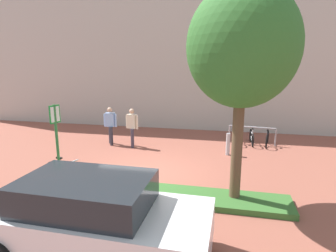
{
  "coord_description": "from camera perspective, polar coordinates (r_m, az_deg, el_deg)",
  "views": [
    {
      "loc": [
        2.55,
        -8.6,
        3.6
      ],
      "look_at": [
        0.31,
        1.59,
        1.31
      ],
      "focal_mm": 30.0,
      "sensor_mm": 36.0,
      "label": 1
    }
  ],
  "objects": [
    {
      "name": "ground_plane",
      "position": [
        9.67,
        -3.89,
        -9.53
      ],
      "size": [
        60.0,
        60.0,
        0.0
      ],
      "primitive_type": "plane",
      "color": "brown"
    },
    {
      "name": "building_facade",
      "position": [
        16.29,
        3.5,
        17.28
      ],
      "size": [
        28.0,
        1.2,
        10.0
      ],
      "primitive_type": "cube",
      "color": "#B2ADA3",
      "rests_on": "ground"
    },
    {
      "name": "planter_strip",
      "position": [
        8.04,
        -1.68,
        -13.62
      ],
      "size": [
        7.0,
        1.1,
        0.16
      ],
      "primitive_type": "cube",
      "color": "#336028",
      "rests_on": "ground"
    },
    {
      "name": "tree_sidewalk",
      "position": [
        7.17,
        14.88,
        15.16
      ],
      "size": [
        2.69,
        2.69,
        5.51
      ],
      "color": "brown",
      "rests_on": "ground"
    },
    {
      "name": "parking_sign_post",
      "position": [
        8.74,
        -21.72,
        -1.55
      ],
      "size": [
        0.12,
        0.36,
        2.5
      ],
      "color": "#2D7238",
      "rests_on": "ground"
    },
    {
      "name": "bike_at_sign",
      "position": [
        9.21,
        -20.25,
        -9.12
      ],
      "size": [
        1.63,
        0.58,
        0.86
      ],
      "color": "black",
      "rests_on": "ground"
    },
    {
      "name": "bike_rack_cluster",
      "position": [
        13.51,
        16.63,
        -2.09
      ],
      "size": [
        2.09,
        1.72,
        0.83
      ],
      "color": "#99999E",
      "rests_on": "ground"
    },
    {
      "name": "bollard_steel",
      "position": [
        11.63,
        12.08,
        -3.63
      ],
      "size": [
        0.16,
        0.16,
        0.9
      ],
      "primitive_type": "cylinder",
      "color": "#ADADB2",
      "rests_on": "ground"
    },
    {
      "name": "person_casual_tan",
      "position": [
        13.02,
        -11.64,
        0.52
      ],
      "size": [
        0.61,
        0.46,
        1.72
      ],
      "color": "#2D2D38",
      "rests_on": "ground"
    },
    {
      "name": "person_shirt_white",
      "position": [
        12.48,
        -7.31,
        0.16
      ],
      "size": [
        0.6,
        0.47,
        1.72
      ],
      "color": "#383342",
      "rests_on": "ground"
    },
    {
      "name": "car_white_hatch",
      "position": [
        5.78,
        -14.64,
        -17.58
      ],
      "size": [
        4.32,
        2.05,
        1.54
      ],
      "color": "silver",
      "rests_on": "ground"
    }
  ]
}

